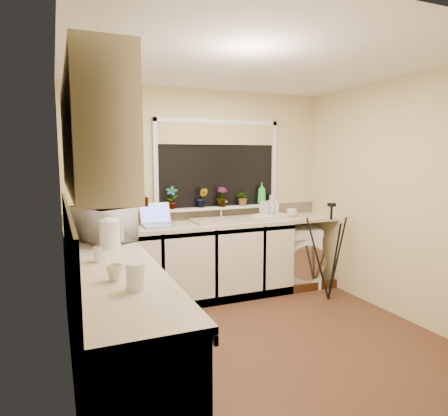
# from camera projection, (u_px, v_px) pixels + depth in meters

# --- Properties ---
(floor) EXTENTS (3.20, 3.20, 0.00)m
(floor) POSITION_uv_depth(u_px,v_px,m) (258.00, 339.00, 3.70)
(floor) COLOR brown
(floor) RESTS_ON ground
(ceiling) EXTENTS (3.20, 3.20, 0.00)m
(ceiling) POSITION_uv_depth(u_px,v_px,m) (262.00, 62.00, 3.38)
(ceiling) COLOR white
(ceiling) RESTS_ON ground
(wall_back) EXTENTS (3.20, 0.00, 3.20)m
(wall_back) POSITION_uv_depth(u_px,v_px,m) (202.00, 192.00, 4.91)
(wall_back) COLOR beige
(wall_back) RESTS_ON ground
(wall_front) EXTENTS (3.20, 0.00, 3.20)m
(wall_front) POSITION_uv_depth(u_px,v_px,m) (391.00, 239.00, 2.17)
(wall_front) COLOR beige
(wall_front) RESTS_ON ground
(wall_left) EXTENTS (0.00, 3.00, 3.00)m
(wall_left) POSITION_uv_depth(u_px,v_px,m) (64.00, 217.00, 2.92)
(wall_left) COLOR beige
(wall_left) RESTS_ON ground
(wall_right) EXTENTS (0.00, 3.00, 3.00)m
(wall_right) POSITION_uv_depth(u_px,v_px,m) (397.00, 199.00, 4.15)
(wall_right) COLOR beige
(wall_right) RESTS_ON ground
(base_cabinet_back) EXTENTS (2.55, 0.60, 0.86)m
(base_cabinet_back) POSITION_uv_depth(u_px,v_px,m) (185.00, 264.00, 4.61)
(base_cabinet_back) COLOR silver
(base_cabinet_back) RESTS_ON floor
(base_cabinet_left) EXTENTS (0.54, 2.40, 0.86)m
(base_cabinet_left) POSITION_uv_depth(u_px,v_px,m) (116.00, 331.00, 2.87)
(base_cabinet_left) COLOR silver
(base_cabinet_left) RESTS_ON floor
(worktop_back) EXTENTS (3.20, 0.60, 0.04)m
(worktop_back) POSITION_uv_depth(u_px,v_px,m) (211.00, 224.00, 4.68)
(worktop_back) COLOR beige
(worktop_back) RESTS_ON base_cabinet_back
(worktop_left) EXTENTS (0.60, 2.40, 0.04)m
(worktop_left) POSITION_uv_depth(u_px,v_px,m) (114.00, 269.00, 2.81)
(worktop_left) COLOR beige
(worktop_left) RESTS_ON base_cabinet_left
(upper_cabinet) EXTENTS (0.28, 1.90, 0.70)m
(upper_cabinet) POSITION_uv_depth(u_px,v_px,m) (89.00, 134.00, 2.50)
(upper_cabinet) COLOR silver
(upper_cabinet) RESTS_ON wall_left
(splashback_left) EXTENTS (0.02, 2.40, 0.45)m
(splashback_left) POSITION_uv_depth(u_px,v_px,m) (68.00, 238.00, 2.67)
(splashback_left) COLOR beige
(splashback_left) RESTS_ON wall_left
(splashback_back) EXTENTS (3.20, 0.02, 0.14)m
(splashback_back) POSITION_uv_depth(u_px,v_px,m) (203.00, 213.00, 4.93)
(splashback_back) COLOR beige
(splashback_back) RESTS_ON wall_back
(window_glass) EXTENTS (1.50, 0.02, 1.00)m
(window_glass) POSITION_uv_depth(u_px,v_px,m) (218.00, 165.00, 4.93)
(window_glass) COLOR black
(window_glass) RESTS_ON wall_back
(window_blind) EXTENTS (1.50, 0.02, 0.25)m
(window_blind) POSITION_uv_depth(u_px,v_px,m) (218.00, 134.00, 4.86)
(window_blind) COLOR tan
(window_blind) RESTS_ON wall_back
(windowsill) EXTENTS (1.60, 0.14, 0.03)m
(windowsill) POSITION_uv_depth(u_px,v_px,m) (219.00, 207.00, 4.95)
(windowsill) COLOR white
(windowsill) RESTS_ON wall_back
(sink) EXTENTS (0.82, 0.46, 0.03)m
(sink) POSITION_uv_depth(u_px,v_px,m) (227.00, 220.00, 4.75)
(sink) COLOR tan
(sink) RESTS_ON worktop_back
(faucet) EXTENTS (0.03, 0.03, 0.24)m
(faucet) POSITION_uv_depth(u_px,v_px,m) (221.00, 209.00, 4.90)
(faucet) COLOR silver
(faucet) RESTS_ON worktop_back
(washing_machine) EXTENTS (0.68, 0.67, 0.76)m
(washing_machine) POSITION_uv_depth(u_px,v_px,m) (296.00, 256.00, 5.22)
(washing_machine) COLOR white
(washing_machine) RESTS_ON floor
(laptop) EXTENTS (0.35, 0.35, 0.24)m
(laptop) POSITION_uv_depth(u_px,v_px,m) (157.00, 220.00, 4.45)
(laptop) COLOR #9B9AA1
(laptop) RESTS_ON worktop_back
(kettle) EXTENTS (0.17, 0.17, 0.23)m
(kettle) POSITION_uv_depth(u_px,v_px,m) (110.00, 235.00, 3.36)
(kettle) COLOR white
(kettle) RESTS_ON worktop_left
(dish_rack) EXTENTS (0.46, 0.40, 0.06)m
(dish_rack) POSITION_uv_depth(u_px,v_px,m) (270.00, 216.00, 4.92)
(dish_rack) COLOR silver
(dish_rack) RESTS_ON worktop_back
(tripod) EXTENTS (0.67, 0.67, 1.13)m
(tripod) POSITION_uv_depth(u_px,v_px,m) (330.00, 252.00, 4.64)
(tripod) COLOR black
(tripod) RESTS_ON floor
(glass_jug) EXTENTS (0.11, 0.11, 0.16)m
(glass_jug) POSITION_uv_depth(u_px,v_px,m) (135.00, 277.00, 2.32)
(glass_jug) COLOR white
(glass_jug) RESTS_ON worktop_left
(steel_jar) EXTENTS (0.08, 0.08, 0.12)m
(steel_jar) POSITION_uv_depth(u_px,v_px,m) (99.00, 254.00, 2.93)
(steel_jar) COLOR silver
(steel_jar) RESTS_ON worktop_left
(microwave) EXTENTS (0.58, 0.67, 0.31)m
(microwave) POSITION_uv_depth(u_px,v_px,m) (104.00, 223.00, 3.66)
(microwave) COLOR white
(microwave) RESTS_ON worktop_left
(plant_a) EXTENTS (0.16, 0.14, 0.27)m
(plant_a) POSITION_uv_depth(u_px,v_px,m) (172.00, 198.00, 4.67)
(plant_a) COLOR #999999
(plant_a) RESTS_ON windowsill
(plant_b) EXTENTS (0.16, 0.15, 0.23)m
(plant_b) POSITION_uv_depth(u_px,v_px,m) (202.00, 198.00, 4.80)
(plant_b) COLOR #999999
(plant_b) RESTS_ON windowsill
(plant_c) EXTENTS (0.14, 0.14, 0.24)m
(plant_c) POSITION_uv_depth(u_px,v_px,m) (222.00, 197.00, 4.91)
(plant_c) COLOR #999999
(plant_c) RESTS_ON windowsill
(plant_d) EXTENTS (0.19, 0.17, 0.20)m
(plant_d) POSITION_uv_depth(u_px,v_px,m) (243.00, 197.00, 5.02)
(plant_d) COLOR #999999
(plant_d) RESTS_ON windowsill
(soap_bottle_green) EXTENTS (0.14, 0.14, 0.28)m
(soap_bottle_green) POSITION_uv_depth(u_px,v_px,m) (262.00, 193.00, 5.15)
(soap_bottle_green) COLOR green
(soap_bottle_green) RESTS_ON windowsill
(soap_bottle_clear) EXTENTS (0.09, 0.09, 0.17)m
(soap_bottle_clear) POSITION_uv_depth(u_px,v_px,m) (273.00, 197.00, 5.18)
(soap_bottle_clear) COLOR #999999
(soap_bottle_clear) RESTS_ON windowsill
(cup_back) EXTENTS (0.16, 0.16, 0.10)m
(cup_back) POSITION_uv_depth(u_px,v_px,m) (292.00, 213.00, 5.10)
(cup_back) COLOR silver
(cup_back) RESTS_ON worktop_back
(cup_left) EXTENTS (0.13, 0.13, 0.10)m
(cup_left) POSITION_uv_depth(u_px,v_px,m) (115.00, 273.00, 2.49)
(cup_left) COLOR beige
(cup_left) RESTS_ON worktop_left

